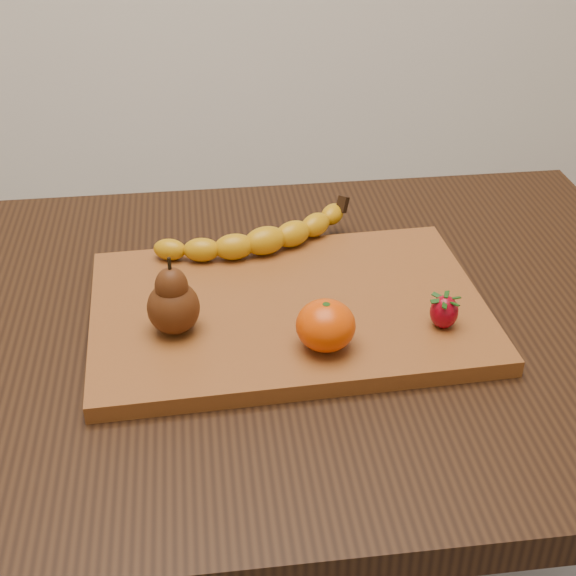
{
  "coord_description": "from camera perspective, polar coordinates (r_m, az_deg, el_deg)",
  "views": [
    {
      "loc": [
        -0.08,
        -0.77,
        1.3
      ],
      "look_at": [
        0.02,
        -0.0,
        0.8
      ],
      "focal_mm": 50.0,
      "sensor_mm": 36.0,
      "label": 1
    }
  ],
  "objects": [
    {
      "name": "mandarin",
      "position": [
        0.84,
        2.7,
        -2.67
      ],
      "size": [
        0.08,
        0.08,
        0.05
      ],
      "primitive_type": "ellipsoid",
      "rotation": [
        0.0,
        0.0,
        -0.41
      ],
      "color": "#D44102",
      "rests_on": "cutting_board"
    },
    {
      "name": "cutting_board",
      "position": [
        0.93,
        -0.0,
        -1.55
      ],
      "size": [
        0.46,
        0.32,
        0.02
      ],
      "primitive_type": "cube",
      "rotation": [
        0.0,
        0.0,
        0.04
      ],
      "color": "brown",
      "rests_on": "table"
    },
    {
      "name": "strawberry",
      "position": [
        0.89,
        11.05,
        -1.59
      ],
      "size": [
        0.04,
        0.04,
        0.04
      ],
      "primitive_type": null,
      "rotation": [
        0.0,
        0.0,
        0.13
      ],
      "color": "maroon",
      "rests_on": "cutting_board"
    },
    {
      "name": "table",
      "position": [
        1.0,
        -0.96,
        -6.61
      ],
      "size": [
        1.0,
        0.7,
        0.76
      ],
      "color": "black",
      "rests_on": "ground"
    },
    {
      "name": "banana",
      "position": [
        1.01,
        -1.65,
        3.39
      ],
      "size": [
        0.24,
        0.12,
        0.04
      ],
      "primitive_type": null,
      "rotation": [
        0.0,
        0.0,
        0.3
      ],
      "color": "#C58D09",
      "rests_on": "cutting_board"
    },
    {
      "name": "pear",
      "position": [
        0.87,
        -8.23,
        -0.5
      ],
      "size": [
        0.07,
        0.07,
        0.09
      ],
      "primitive_type": null,
      "rotation": [
        0.0,
        0.0,
        -0.32
      ],
      "color": "#4A230B",
      "rests_on": "cutting_board"
    }
  ]
}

